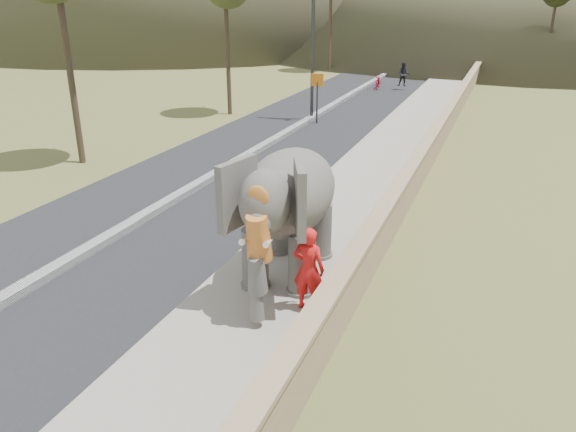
{
  "coord_description": "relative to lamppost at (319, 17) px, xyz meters",
  "views": [
    {
      "loc": [
        4.09,
        -11.31,
        5.96
      ],
      "look_at": [
        0.2,
        -1.37,
        1.7
      ],
      "focal_mm": 35.0,
      "sensor_mm": 36.0,
      "label": 1
    }
  ],
  "objects": [
    {
      "name": "trees",
      "position": [
        9.39,
        10.63,
        -0.99
      ],
      "size": [
        47.2,
        37.06,
        8.81
      ],
      "color": "#473828",
      "rests_on": "ground"
    },
    {
      "name": "ground",
      "position": [
        4.69,
        -15.13,
        -4.87
      ],
      "size": [
        160.0,
        160.0,
        0.0
      ],
      "primitive_type": "plane",
      "color": "olive",
      "rests_on": "ground"
    },
    {
      "name": "walkway",
      "position": [
        4.69,
        -5.13,
        -4.8
      ],
      "size": [
        3.0,
        120.0,
        0.15
      ],
      "primitive_type": "cube",
      "color": "#9E9687",
      "rests_on": "ground"
    },
    {
      "name": "road",
      "position": [
        -0.31,
        -5.13,
        -4.86
      ],
      "size": [
        7.0,
        120.0,
        0.03
      ],
      "primitive_type": "cube",
      "color": "black",
      "rests_on": "ground"
    },
    {
      "name": "elephant_and_man",
      "position": [
        4.71,
        -15.95,
        -3.28
      ],
      "size": [
        2.49,
        4.21,
        2.9
      ],
      "color": "#64615B",
      "rests_on": "ground"
    },
    {
      "name": "lamppost",
      "position": [
        0.0,
        0.0,
        0.0
      ],
      "size": [
        1.76,
        0.36,
        8.0
      ],
      "color": "#2A2A2E",
      "rests_on": "ground"
    },
    {
      "name": "motorcyclist",
      "position": [
        1.16,
        10.95,
        -4.19
      ],
      "size": [
        2.51,
        1.93,
        1.79
      ],
      "color": "maroon",
      "rests_on": "ground"
    },
    {
      "name": "median",
      "position": [
        -0.31,
        -5.13,
        -4.76
      ],
      "size": [
        0.35,
        120.0,
        0.22
      ],
      "primitive_type": "cube",
      "color": "black",
      "rests_on": "ground"
    },
    {
      "name": "parapet",
      "position": [
        6.34,
        -5.13,
        -4.32
      ],
      "size": [
        0.3,
        120.0,
        1.1
      ],
      "primitive_type": "cube",
      "color": "tan",
      "rests_on": "ground"
    },
    {
      "name": "signboard",
      "position": [
        0.19,
        -0.68,
        -3.23
      ],
      "size": [
        0.6,
        0.08,
        2.4
      ],
      "color": "#2D2D33",
      "rests_on": "ground"
    }
  ]
}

